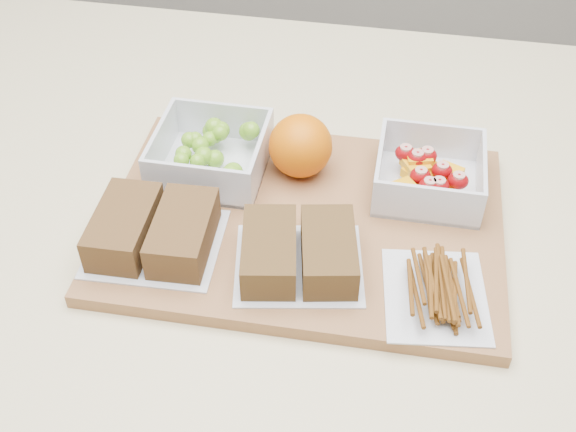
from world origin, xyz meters
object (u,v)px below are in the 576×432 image
object	(u,v)px
grape_container	(213,153)
fruit_container	(428,176)
orange	(301,146)
sandwich_bag_left	(154,230)
pretzel_bag	(437,287)
cutting_board	(304,222)
sandwich_bag_center	(299,252)

from	to	relation	value
grape_container	fruit_container	xyz separation A→B (m)	(0.24, 0.01, -0.00)
grape_container	orange	distance (m)	0.10
sandwich_bag_left	pretzel_bag	world-z (taller)	sandwich_bag_left
cutting_board	orange	bearing A→B (deg)	102.27
cutting_board	fruit_container	xyz separation A→B (m)	(0.13, 0.07, 0.03)
fruit_container	sandwich_bag_left	distance (m)	0.30
sandwich_bag_center	pretzel_bag	distance (m)	0.14
pretzel_bag	fruit_container	bearing A→B (deg)	95.69
grape_container	sandwich_bag_left	bearing A→B (deg)	-101.86
orange	sandwich_bag_center	size ratio (longest dim) A/B	0.50
grape_container	sandwich_bag_left	size ratio (longest dim) A/B	0.88
grape_container	sandwich_bag_left	distance (m)	0.13
sandwich_bag_left	cutting_board	bearing A→B (deg)	25.67
cutting_board	sandwich_bag_center	size ratio (longest dim) A/B	2.91
orange	grape_container	bearing A→B (deg)	-171.95
fruit_container	orange	bearing A→B (deg)	177.87
orange	fruit_container	bearing A→B (deg)	-2.13
fruit_container	orange	world-z (taller)	orange
orange	sandwich_bag_center	xyz separation A→B (m)	(0.02, -0.15, -0.02)
cutting_board	sandwich_bag_left	xyz separation A→B (m)	(-0.14, -0.07, 0.03)
fruit_container	sandwich_bag_left	bearing A→B (deg)	-152.75
sandwich_bag_center	cutting_board	bearing A→B (deg)	95.18
orange	sandwich_bag_left	bearing A→B (deg)	-131.07
grape_container	cutting_board	bearing A→B (deg)	-27.95
sandwich_bag_center	orange	bearing A→B (deg)	99.29
cutting_board	pretzel_bag	size ratio (longest dim) A/B	3.25
grape_container	pretzel_bag	world-z (taller)	grape_container
cutting_board	grape_container	world-z (taller)	grape_container
cutting_board	orange	distance (m)	0.09
sandwich_bag_left	sandwich_bag_center	xyz separation A→B (m)	(0.15, -0.00, -0.00)
fruit_container	pretzel_bag	size ratio (longest dim) A/B	0.89
sandwich_bag_left	sandwich_bag_center	distance (m)	0.15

